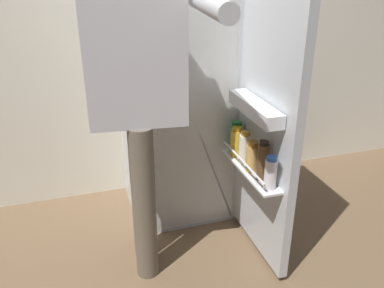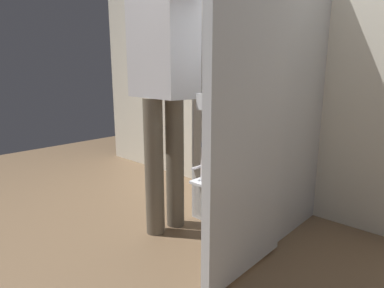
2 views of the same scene
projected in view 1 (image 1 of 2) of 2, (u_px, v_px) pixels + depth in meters
ground_plane at (201, 251)px, 2.46m from camera, size 6.61×6.61×0.00m
kitchen_wall at (159, 19)px, 2.75m from camera, size 4.40×0.10×2.46m
refrigerator at (180, 91)px, 2.56m from camera, size 0.68×1.25×1.69m
person at (139, 83)px, 1.93m from camera, size 0.58×0.82×1.75m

